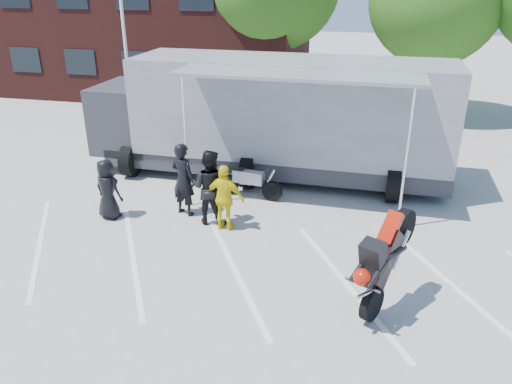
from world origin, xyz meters
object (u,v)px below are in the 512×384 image
at_px(stunt_bike_rider, 388,303).
at_px(spectator_leather_b, 183,179).
at_px(spectator_leather_a, 108,189).
at_px(transporter_truck, 274,175).
at_px(spectator_hivis, 225,198).
at_px(parked_motorcycle, 250,197).
at_px(spectator_leather_c, 210,187).

xyz_separation_m(stunt_bike_rider, spectator_leather_b, (-5.27, 2.84, 0.99)).
relative_size(spectator_leather_a, spectator_leather_b, 0.82).
height_order(stunt_bike_rider, spectator_leather_b, spectator_leather_b).
distance_m(transporter_truck, spectator_leather_b, 3.83).
bearing_deg(spectator_hivis, parked_motorcycle, -87.82).
height_order(parked_motorcycle, spectator_leather_b, spectator_leather_b).
bearing_deg(spectator_leather_a, spectator_hivis, -162.63).
height_order(parked_motorcycle, stunt_bike_rider, stunt_bike_rider).
bearing_deg(spectator_leather_a, stunt_bike_rider, 179.26).
bearing_deg(spectator_leather_c, parked_motorcycle, -104.62).
bearing_deg(transporter_truck, spectator_hivis, -95.98).
distance_m(parked_motorcycle, spectator_hivis, 2.21).
xyz_separation_m(parked_motorcycle, stunt_bike_rider, (3.83, -4.28, 0.00)).
height_order(spectator_leather_b, spectator_hivis, spectator_leather_b).
xyz_separation_m(transporter_truck, spectator_leather_c, (-0.95, -3.57, 0.98)).
bearing_deg(stunt_bike_rider, parked_motorcycle, 159.26).
height_order(stunt_bike_rider, spectator_hivis, spectator_hivis).
bearing_deg(spectator_hivis, spectator_leather_a, 7.10).
relative_size(transporter_truck, spectator_hivis, 6.75).
bearing_deg(parked_motorcycle, spectator_leather_b, 143.48).
bearing_deg(stunt_bike_rider, spectator_leather_c, 177.89).
height_order(stunt_bike_rider, spectator_leather_c, spectator_leather_c).
relative_size(parked_motorcycle, spectator_leather_c, 1.00).
relative_size(parked_motorcycle, stunt_bike_rider, 0.90).
distance_m(spectator_leather_a, spectator_leather_c, 2.68).
relative_size(spectator_leather_a, spectator_leather_c, 0.82).
height_order(spectator_leather_a, spectator_leather_b, spectator_leather_b).
xyz_separation_m(parked_motorcycle, spectator_leather_b, (-1.44, -1.43, 0.99)).
distance_m(parked_motorcycle, stunt_bike_rider, 5.74).
bearing_deg(parked_motorcycle, spectator_hivis, -175.36).
relative_size(parked_motorcycle, spectator_leather_b, 0.99).
height_order(transporter_truck, spectator_leather_b, spectator_leather_b).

